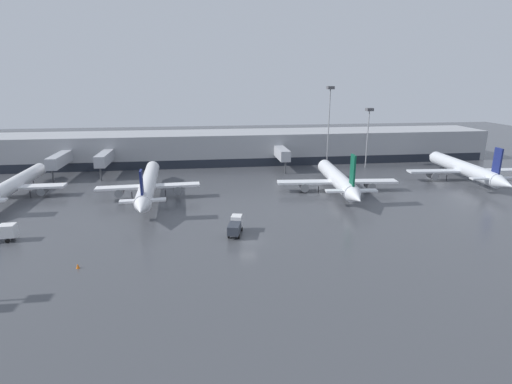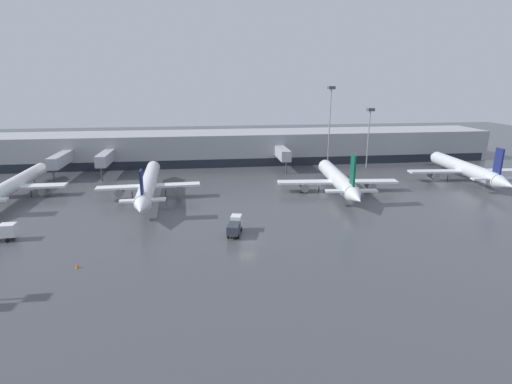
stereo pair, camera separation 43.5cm
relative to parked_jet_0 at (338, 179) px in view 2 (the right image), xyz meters
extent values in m
plane|color=#424449|center=(-22.99, -25.66, -2.79)|extent=(320.00, 320.00, 0.00)
cube|color=#9EA0A5|center=(-22.99, 36.34, 1.71)|extent=(160.00, 16.00, 9.00)
cube|color=#1E232D|center=(-22.99, 28.29, -1.59)|extent=(156.80, 0.10, 2.40)
cube|color=#A8AAB2|center=(-7.89, 23.10, 1.81)|extent=(2.60, 10.47, 2.80)
cylinder|color=#3F4247|center=(-7.89, 18.47, -1.19)|extent=(0.44, 0.44, 3.20)
cube|color=#A8AAB2|center=(-54.48, 22.49, 1.81)|extent=(2.60, 11.69, 2.80)
cylinder|color=#3F4247|center=(-54.48, 17.24, -1.19)|extent=(0.44, 0.44, 3.20)
cube|color=#A8AAB2|center=(-65.24, 21.87, 1.81)|extent=(2.60, 12.94, 2.80)
cylinder|color=#3F4247|center=(-65.24, 16.00, -1.19)|extent=(0.44, 0.44, 3.20)
cylinder|color=silver|center=(0.07, 0.74, 0.07)|extent=(5.57, 25.64, 3.37)
cone|color=silver|center=(1.34, 15.26, 0.07)|extent=(3.51, 3.97, 3.20)
cone|color=silver|center=(-1.26, -14.45, 0.07)|extent=(3.46, 5.30, 3.03)
cube|color=silver|center=(0.01, 0.11, -0.60)|extent=(26.79, 5.21, 0.44)
cube|color=silver|center=(-0.96, -10.92, 0.41)|extent=(10.23, 2.50, 0.35)
cube|color=#0C5138|center=(-0.96, -10.92, 4.30)|extent=(0.59, 2.63, 6.43)
cylinder|color=slate|center=(-7.42, 0.76, -1.62)|extent=(2.12, 3.34, 1.85)
cylinder|color=slate|center=(7.44, -0.54, -1.62)|extent=(2.12, 3.34, 1.85)
cylinder|color=#2D2D33|center=(0.79, 8.98, -2.12)|extent=(0.20, 0.20, 1.35)
cylinder|color=#2D2D33|center=(-4.29, -0.15, -2.12)|extent=(0.20, 0.20, 1.35)
cylinder|color=#2D2D33|center=(4.20, -0.90, -2.12)|extent=(0.20, 0.20, 1.35)
cylinder|color=silver|center=(34.22, 6.23, 0.28)|extent=(5.32, 27.31, 3.30)
cone|color=silver|center=(35.36, 21.58, 0.28)|extent=(3.40, 3.86, 3.14)
cone|color=silver|center=(33.02, -9.77, 0.28)|extent=(3.33, 5.16, 2.97)
cube|color=silver|center=(34.17, 5.56, -0.38)|extent=(27.78, 4.82, 0.44)
cube|color=silver|center=(33.29, -6.22, 0.61)|extent=(10.59, 2.33, 0.35)
cube|color=navy|center=(33.29, -6.22, 4.27)|extent=(0.54, 2.52, 5.98)
cylinder|color=slate|center=(26.45, 6.13, -1.38)|extent=(2.04, 3.18, 1.82)
cylinder|color=slate|center=(41.89, 4.98, -1.38)|extent=(2.04, 3.18, 1.82)
cylinder|color=#2D2D33|center=(34.87, 15.03, -2.00)|extent=(0.20, 0.20, 1.59)
cylinder|color=#2D2D33|center=(29.70, 5.21, -2.00)|extent=(0.20, 0.20, 1.59)
cylinder|color=#2D2D33|center=(38.53, 4.55, -2.00)|extent=(0.20, 0.20, 1.59)
cylinder|color=white|center=(-69.25, 5.56, -0.02)|extent=(3.39, 29.41, 2.95)
cone|color=white|center=(-69.49, 21.87, -0.02)|extent=(2.85, 3.28, 2.80)
cube|color=white|center=(-69.24, 4.83, -0.61)|extent=(20.60, 3.46, 0.44)
cylinder|color=slate|center=(-63.48, 4.92, -1.50)|extent=(1.67, 3.49, 1.62)
cylinder|color=#2D2D33|center=(-69.39, 15.11, -2.07)|extent=(0.20, 0.20, 1.44)
cylinder|color=#2D2D33|center=(-65.94, 4.15, -2.07)|extent=(0.20, 0.20, 1.44)
cylinder|color=white|center=(-40.89, 0.46, 0.54)|extent=(4.65, 30.67, 3.09)
cone|color=white|center=(-41.76, 17.42, 0.54)|extent=(3.11, 3.55, 2.94)
cone|color=white|center=(-39.99, -17.11, 0.54)|extent=(3.02, 4.78, 2.78)
cube|color=white|center=(-40.85, -0.30, -0.08)|extent=(21.13, 3.66, 0.44)
cube|color=white|center=(-40.18, -13.57, 0.85)|extent=(8.05, 1.86, 0.35)
cube|color=navy|center=(-40.18, -13.57, 3.88)|extent=(0.48, 2.35, 4.82)
cylinder|color=slate|center=(-46.73, -0.60, -1.02)|extent=(1.84, 2.94, 1.70)
cylinder|color=slate|center=(-34.97, 0.00, -1.02)|extent=(1.84, 2.94, 1.70)
cylinder|color=#2D2D33|center=(-41.40, 10.38, -1.82)|extent=(0.20, 0.20, 1.94)
cylinder|color=#2D2D33|center=(-44.17, -1.23, -1.82)|extent=(0.20, 0.20, 1.94)
cylinder|color=#2D2D33|center=(-37.45, -0.89, -1.82)|extent=(0.20, 0.20, 1.94)
cube|color=#2D333D|center=(-24.96, -23.63, -1.37)|extent=(2.48, 3.54, 1.44)
cube|color=silver|center=(-24.34, -21.12, -1.09)|extent=(2.10, 2.32, 2.00)
cylinder|color=black|center=(-25.09, -20.85, -2.44)|extent=(0.41, 0.74, 0.70)
cylinder|color=black|center=(-23.55, -21.23, -2.44)|extent=(0.41, 0.74, 0.70)
cylinder|color=black|center=(-25.87, -24.00, -2.44)|extent=(0.41, 0.74, 0.70)
cylinder|color=black|center=(-24.33, -24.38, -2.44)|extent=(0.41, 0.74, 0.70)
cube|color=silver|center=(-59.69, -20.46, -1.11)|extent=(2.33, 1.98, 1.96)
cylinder|color=black|center=(-59.62, -19.55, -2.44)|extent=(0.71, 0.27, 0.70)
cylinder|color=black|center=(-59.57, -21.36, -2.44)|extent=(0.71, 0.27, 0.70)
cone|color=orange|center=(-46.43, -31.75, -2.47)|extent=(0.45, 0.45, 0.64)
cone|color=orange|center=(-62.55, 13.86, -2.44)|extent=(0.38, 0.38, 0.71)
cylinder|color=gray|center=(16.27, 23.15, 5.10)|extent=(0.30, 0.30, 15.78)
cube|color=#4C4C51|center=(16.27, 23.15, 13.39)|extent=(1.80, 1.80, 0.80)
cylinder|color=gray|center=(5.44, 24.78, 7.98)|extent=(0.30, 0.30, 21.56)
cube|color=#4C4C51|center=(5.44, 24.78, 19.16)|extent=(1.80, 1.80, 0.80)
camera|label=1|loc=(-29.55, -82.61, 21.35)|focal=28.00mm
camera|label=2|loc=(-29.11, -82.67, 21.35)|focal=28.00mm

